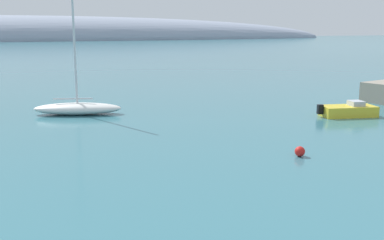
# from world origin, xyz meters

# --- Properties ---
(distant_ridge) EXTENTS (372.65, 55.32, 25.62)m
(distant_ridge) POSITION_xyz_m (-12.30, 256.84, 0.00)
(distant_ridge) COLOR #8E99AD
(distant_ridge) RESTS_ON ground
(sailboat_white_mid_mooring) EXTENTS (7.50, 4.28, 10.33)m
(sailboat_white_mid_mooring) POSITION_xyz_m (-8.64, 32.20, 0.58)
(sailboat_white_mid_mooring) COLOR white
(sailboat_white_mid_mooring) RESTS_ON water
(motorboat_yellow_foreground) EXTENTS (4.92, 2.78, 1.25)m
(motorboat_yellow_foreground) POSITION_xyz_m (11.74, 23.67, 0.47)
(motorboat_yellow_foreground) COLOR yellow
(motorboat_yellow_foreground) RESTS_ON water
(mooring_buoy_red) EXTENTS (0.58, 0.58, 0.58)m
(mooring_buoy_red) POSITION_xyz_m (1.36, 14.88, 0.29)
(mooring_buoy_red) COLOR red
(mooring_buoy_red) RESTS_ON water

